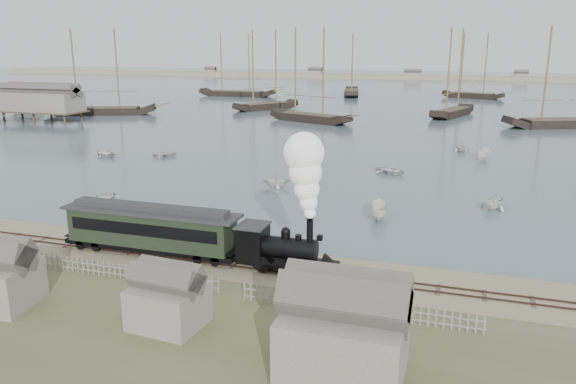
% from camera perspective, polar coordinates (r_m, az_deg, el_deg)
% --- Properties ---
extents(ground, '(600.00, 600.00, 0.00)m').
position_cam_1_polar(ground, '(45.69, -6.71, -6.16)').
color(ground, tan).
rests_on(ground, ground).
extents(harbor_water, '(600.00, 336.00, 0.06)m').
position_cam_1_polar(harbor_water, '(210.13, 13.07, 9.91)').
color(harbor_water, '#465964').
rests_on(harbor_water, ground).
extents(rail_track, '(120.00, 1.80, 0.16)m').
position_cam_1_polar(rail_track, '(44.00, -7.79, -6.98)').
color(rail_track, '#3B2820').
rests_on(rail_track, ground).
extents(picket_fence_west, '(19.00, 0.10, 1.20)m').
position_cam_1_polar(picket_fence_west, '(43.26, -18.57, -8.09)').
color(picket_fence_west, slate).
rests_on(picket_fence_west, ground).
extents(picket_fence_east, '(15.00, 0.10, 1.20)m').
position_cam_1_polar(picket_fence_east, '(35.61, 7.09, -12.47)').
color(picket_fence_east, slate).
rests_on(picket_fence_east, ground).
extents(shed_mid, '(4.00, 3.50, 3.60)m').
position_cam_1_polar(shed_mid, '(35.13, -11.95, -13.09)').
color(shed_mid, slate).
rests_on(shed_mid, ground).
extents(shed_right, '(6.00, 5.00, 5.10)m').
position_cam_1_polar(shed_right, '(29.99, 5.58, -18.06)').
color(shed_right, slate).
rests_on(shed_right, ground).
extents(far_spit, '(500.00, 20.00, 1.80)m').
position_cam_1_polar(far_spit, '(289.75, 14.52, 11.04)').
color(far_spit, tan).
rests_on(far_spit, ground).
extents(locomotive, '(8.01, 2.99, 9.99)m').
position_cam_1_polar(locomotive, '(40.05, 1.16, -2.13)').
color(locomotive, black).
rests_on(locomotive, ground).
extents(passenger_coach, '(14.74, 2.84, 3.58)m').
position_cam_1_polar(passenger_coach, '(45.62, -13.74, -3.53)').
color(passenger_coach, black).
rests_on(passenger_coach, ground).
extents(beached_dinghy, '(3.89, 4.39, 0.75)m').
position_cam_1_polar(beached_dinghy, '(51.62, -16.79, -3.79)').
color(beached_dinghy, silver).
rests_on(beached_dinghy, ground).
extents(rowboat_0, '(4.61, 3.76, 0.84)m').
position_cam_1_polar(rowboat_0, '(62.59, -18.24, -0.60)').
color(rowboat_0, silver).
rests_on(rowboat_0, harbor_water).
extents(rowboat_1, '(3.63, 3.91, 1.69)m').
position_cam_1_polar(rowboat_1, '(65.74, -1.18, 1.25)').
color(rowboat_1, silver).
rests_on(rowboat_1, harbor_water).
extents(rowboat_2, '(4.23, 2.04, 1.57)m').
position_cam_1_polar(rowboat_2, '(54.19, 9.21, -1.95)').
color(rowboat_2, silver).
rests_on(rowboat_2, harbor_water).
extents(rowboat_3, '(4.49, 5.03, 0.86)m').
position_cam_1_polar(rowboat_3, '(73.82, 10.43, 2.17)').
color(rowboat_3, silver).
rests_on(rowboat_3, harbor_water).
extents(rowboat_4, '(4.24, 4.15, 1.69)m').
position_cam_1_polar(rowboat_4, '(60.53, 20.23, -0.86)').
color(rowboat_4, silver).
rests_on(rowboat_4, harbor_water).
extents(rowboat_5, '(4.40, 2.90, 1.59)m').
position_cam_1_polar(rowboat_5, '(85.94, 19.19, 3.60)').
color(rowboat_5, silver).
rests_on(rowboat_5, harbor_water).
extents(rowboat_6, '(4.90, 5.37, 0.91)m').
position_cam_1_polar(rowboat_6, '(88.83, -18.09, 3.80)').
color(rowboat_6, silver).
rests_on(rowboat_6, harbor_water).
extents(rowboat_7, '(4.02, 3.91, 1.62)m').
position_cam_1_polar(rowboat_7, '(91.85, 17.21, 4.43)').
color(rowboat_7, silver).
rests_on(rowboat_7, harbor_water).
extents(rowboat_8, '(4.37, 4.48, 0.76)m').
position_cam_1_polar(rowboat_8, '(85.92, -12.36, 3.79)').
color(rowboat_8, silver).
rests_on(rowboat_8, harbor_water).
extents(schooner_0, '(25.83, 15.52, 20.00)m').
position_cam_1_polar(schooner_0, '(142.29, -18.75, 11.47)').
color(schooner_0, black).
rests_on(schooner_0, harbor_water).
extents(schooner_1, '(14.01, 17.63, 20.00)m').
position_cam_1_polar(schooner_1, '(145.68, -2.28, 12.27)').
color(schooner_1, black).
rests_on(schooner_1, harbor_water).
extents(schooner_2, '(20.08, 11.93, 20.00)m').
position_cam_1_polar(schooner_2, '(121.88, 2.30, 11.80)').
color(schooner_2, black).
rests_on(schooner_2, harbor_water).
extents(schooner_3, '(10.21, 19.52, 20.00)m').
position_cam_1_polar(schooner_3, '(136.94, 16.62, 11.53)').
color(schooner_3, black).
rests_on(schooner_3, harbor_water).
extents(schooner_4, '(25.56, 15.09, 20.00)m').
position_cam_1_polar(schooner_4, '(126.63, 26.91, 10.37)').
color(schooner_4, black).
rests_on(schooner_4, harbor_water).
extents(schooner_6, '(25.16, 5.96, 20.00)m').
position_cam_1_polar(schooner_6, '(185.59, -5.27, 12.74)').
color(schooner_6, black).
rests_on(schooner_6, harbor_water).
extents(schooner_7, '(9.08, 22.15, 20.00)m').
position_cam_1_polar(schooner_7, '(188.95, 6.54, 12.74)').
color(schooner_7, black).
rests_on(schooner_7, harbor_water).
extents(schooner_8, '(19.16, 9.86, 20.00)m').
position_cam_1_polar(schooner_8, '(186.38, 18.47, 12.08)').
color(schooner_8, black).
rests_on(schooner_8, harbor_water).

